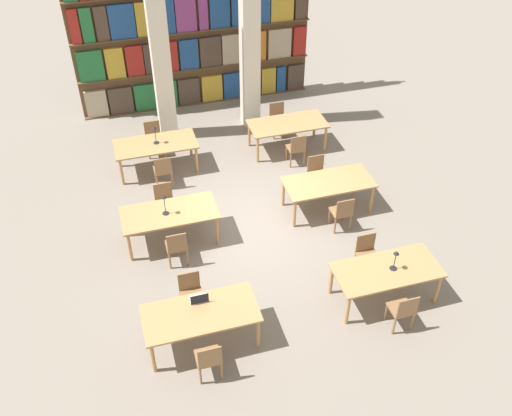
{
  "coord_description": "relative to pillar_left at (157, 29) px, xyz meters",
  "views": [
    {
      "loc": [
        -2.63,
        -9.27,
        8.36
      ],
      "look_at": [
        0.0,
        -0.27,
        0.69
      ],
      "focal_mm": 40.0,
      "sensor_mm": 36.0,
      "label": 1
    }
  ],
  "objects": [
    {
      "name": "reading_table_2",
      "position": [
        -0.64,
        -4.26,
        -2.31
      ],
      "size": [
        2.0,
        0.95,
        0.77
      ],
      "color": "tan",
      "rests_on": "ground_plane"
    },
    {
      "name": "ground_plane",
      "position": [
        1.16,
        -4.28,
        -3.0
      ],
      "size": [
        40.0,
        40.0,
        0.0
      ],
      "primitive_type": "plane",
      "color": "gray"
    },
    {
      "name": "chair_7",
      "position": [
        2.99,
        -3.44,
        -2.51
      ],
      "size": [
        0.42,
        0.4,
        0.89
      ],
      "rotation": [
        0.0,
        0.0,
        3.14
      ],
      "color": "olive",
      "rests_on": "ground_plane"
    },
    {
      "name": "reading_table_4",
      "position": [
        -0.53,
        -1.55,
        -2.31
      ],
      "size": [
        2.0,
        0.95,
        0.77
      ],
      "color": "tan",
      "rests_on": "ground_plane"
    },
    {
      "name": "pillar_left",
      "position": [
        0.0,
        0.0,
        0.0
      ],
      "size": [
        0.46,
        0.46,
        6.0
      ],
      "color": "silver",
      "rests_on": "ground_plane"
    },
    {
      "name": "reading_table_1",
      "position": [
        2.98,
        -7.05,
        -2.31
      ],
      "size": [
        2.0,
        0.95,
        0.77
      ],
      "color": "tan",
      "rests_on": "ground_plane"
    },
    {
      "name": "chair_0",
      "position": [
        -0.62,
        -7.86,
        -2.51
      ],
      "size": [
        0.42,
        0.4,
        0.89
      ],
      "color": "olive",
      "rests_on": "ground_plane"
    },
    {
      "name": "laptop",
      "position": [
        -0.54,
        -6.82,
        -2.19
      ],
      "size": [
        0.32,
        0.22,
        0.21
      ],
      "rotation": [
        0.0,
        0.0,
        3.14
      ],
      "color": "silver",
      "rests_on": "reading_table_0"
    },
    {
      "name": "chair_6",
      "position": [
        2.99,
        -4.96,
        -2.51
      ],
      "size": [
        0.42,
        0.4,
        0.89
      ],
      "color": "olive",
      "rests_on": "ground_plane"
    },
    {
      "name": "desk_lamp_2",
      "position": [
        -0.5,
        -1.54,
        -1.91
      ],
      "size": [
        0.14,
        0.14,
        0.47
      ],
      "color": "#232328",
      "rests_on": "reading_table_4"
    },
    {
      "name": "pillar_center",
      "position": [
        2.32,
        0.0,
        0.0
      ],
      "size": [
        0.46,
        0.46,
        6.0
      ],
      "color": "silver",
      "rests_on": "ground_plane"
    },
    {
      "name": "reading_table_5",
      "position": [
        2.89,
        -1.55,
        -2.31
      ],
      "size": [
        2.0,
        0.95,
        0.77
      ],
      "color": "tan",
      "rests_on": "ground_plane"
    },
    {
      "name": "chair_10",
      "position": [
        2.88,
        -2.31,
        -2.51
      ],
      "size": [
        0.42,
        0.4,
        0.89
      ],
      "color": "olive",
      "rests_on": "ground_plane"
    },
    {
      "name": "chair_11",
      "position": [
        2.88,
        -0.79,
        -2.51
      ],
      "size": [
        0.42,
        0.4,
        0.89
      ],
      "rotation": [
        0.0,
        0.0,
        3.14
      ],
      "color": "olive",
      "rests_on": "ground_plane"
    },
    {
      "name": "chair_9",
      "position": [
        -0.49,
        -0.79,
        -2.51
      ],
      "size": [
        0.42,
        0.4,
        0.89
      ],
      "rotation": [
        0.0,
        0.0,
        3.14
      ],
      "color": "olive",
      "rests_on": "ground_plane"
    },
    {
      "name": "bookshelf_bank",
      "position": [
        1.17,
        1.58,
        -0.32
      ],
      "size": [
        6.69,
        0.35,
        5.5
      ],
      "color": "brown",
      "rests_on": "ground_plane"
    },
    {
      "name": "reading_table_3",
      "position": [
        2.95,
        -4.2,
        -2.31
      ],
      "size": [
        2.0,
        0.95,
        0.77
      ],
      "color": "tan",
      "rests_on": "ground_plane"
    },
    {
      "name": "reading_table_0",
      "position": [
        -0.58,
        -7.1,
        -2.31
      ],
      "size": [
        2.0,
        0.95,
        0.77
      ],
      "color": "tan",
      "rests_on": "ground_plane"
    },
    {
      "name": "chair_8",
      "position": [
        -0.49,
        -2.31,
        -2.51
      ],
      "size": [
        0.42,
        0.4,
        0.89
      ],
      "color": "olive",
      "rests_on": "ground_plane"
    },
    {
      "name": "desk_lamp_1",
      "position": [
        -0.72,
        -4.29,
        -1.9
      ],
      "size": [
        0.14,
        0.14,
        0.49
      ],
      "color": "#232328",
      "rests_on": "reading_table_2"
    },
    {
      "name": "chair_5",
      "position": [
        -0.65,
        -3.5,
        -2.51
      ],
      "size": [
        0.42,
        0.4,
        0.89
      ],
      "rotation": [
        0.0,
        0.0,
        3.14
      ],
      "color": "olive",
      "rests_on": "ground_plane"
    },
    {
      "name": "chair_1",
      "position": [
        -0.62,
        -6.34,
        -2.51
      ],
      "size": [
        0.42,
        0.4,
        0.89
      ],
      "rotation": [
        0.0,
        0.0,
        3.14
      ],
      "color": "olive",
      "rests_on": "ground_plane"
    },
    {
      "name": "chair_3",
      "position": [
        2.96,
        -6.3,
        -2.51
      ],
      "size": [
        0.42,
        0.4,
        0.89
      ],
      "rotation": [
        0.0,
        0.0,
        3.14
      ],
      "color": "olive",
      "rests_on": "ground_plane"
    },
    {
      "name": "chair_4",
      "position": [
        -0.65,
        -5.02,
        -2.51
      ],
      "size": [
        0.42,
        0.4,
        0.89
      ],
      "color": "olive",
      "rests_on": "ground_plane"
    },
    {
      "name": "chair_2",
      "position": [
        2.96,
        -7.81,
        -2.51
      ],
      "size": [
        0.42,
        0.4,
        0.89
      ],
      "color": "olive",
      "rests_on": "ground_plane"
    },
    {
      "name": "desk_lamp_0",
      "position": [
        3.09,
        -7.07,
        -1.93
      ],
      "size": [
        0.14,
        0.14,
        0.45
      ],
      "color": "#232328",
      "rests_on": "reading_table_1"
    }
  ]
}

